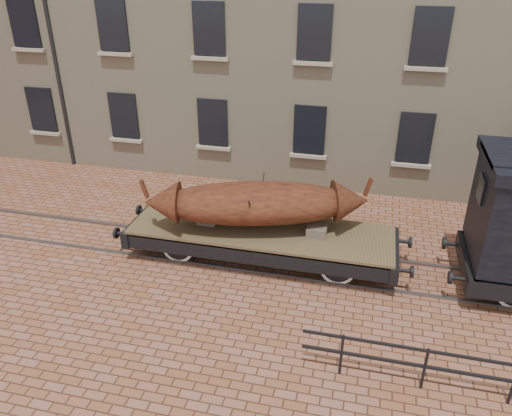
# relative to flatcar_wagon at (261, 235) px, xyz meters

# --- Properties ---
(ground) EXTENTS (90.00, 90.00, 0.00)m
(ground) POSITION_rel_flatcar_wagon_xyz_m (-0.45, -0.00, -0.76)
(ground) COLOR brown
(rail_track) EXTENTS (30.00, 1.52, 0.06)m
(rail_track) POSITION_rel_flatcar_wagon_xyz_m (-0.45, -0.00, -0.73)
(rail_track) COLOR #59595E
(rail_track) RESTS_ON ground
(flatcar_wagon) EXTENTS (8.06, 2.19, 1.22)m
(flatcar_wagon) POSITION_rel_flatcar_wagon_xyz_m (0.00, 0.00, 0.00)
(flatcar_wagon) COLOR brown
(flatcar_wagon) RESTS_ON ground
(iron_boat) EXTENTS (6.03, 2.96, 1.48)m
(iron_boat) POSITION_rel_flatcar_wagon_xyz_m (-0.12, 0.00, 0.97)
(iron_boat) COLOR #652C15
(iron_boat) RESTS_ON flatcar_wagon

